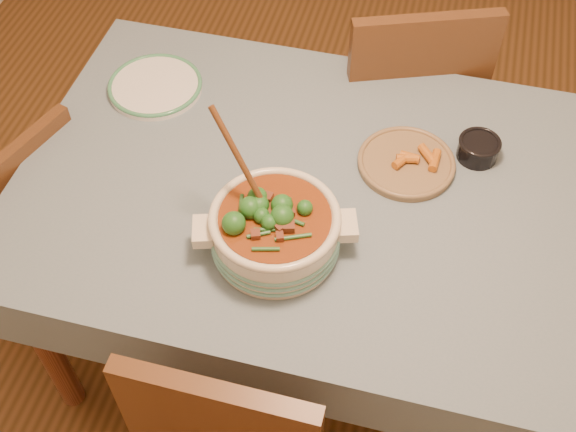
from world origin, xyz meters
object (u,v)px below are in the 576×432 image
object	(u,v)px
fried_plate	(406,162)
white_plate	(155,86)
condiment_bowl	(479,148)
dining_table	(332,211)
chair_far	(403,99)
chair_left	(25,213)
stew_casserole	(275,228)

from	to	relation	value
fried_plate	white_plate	bearing A→B (deg)	170.84
white_plate	fried_plate	xyz separation A→B (m)	(0.76, -0.12, 0.00)
condiment_bowl	fried_plate	bearing A→B (deg)	-155.32
dining_table	chair_far	world-z (taller)	chair_far
fried_plate	chair_far	world-z (taller)	chair_far
dining_table	white_plate	xyz separation A→B (m)	(-0.59, 0.25, 0.10)
dining_table	chair_far	bearing A→B (deg)	79.53
dining_table	white_plate	size ratio (longest dim) A/B	4.59
white_plate	chair_left	xyz separation A→B (m)	(-0.35, -0.33, -0.31)
fried_plate	chair_far	size ratio (longest dim) A/B	0.27
fried_plate	condiment_bowl	bearing A→B (deg)	24.68
dining_table	condiment_bowl	xyz separation A→B (m)	(0.35, 0.21, 0.13)
condiment_bowl	fried_plate	world-z (taller)	condiment_bowl
white_plate	chair_far	xyz separation A→B (m)	(0.71, 0.38, -0.23)
dining_table	fried_plate	xyz separation A→B (m)	(0.17, 0.13, 0.11)
fried_plate	chair_left	world-z (taller)	chair_left
stew_casserole	chair_far	world-z (taller)	stew_casserole
chair_left	white_plate	bearing A→B (deg)	150.06
stew_casserole	condiment_bowl	distance (m)	0.63
stew_casserole	condiment_bowl	xyz separation A→B (m)	(0.45, 0.43, -0.04)
chair_far	chair_left	distance (m)	1.28
fried_plate	chair_left	xyz separation A→B (m)	(-1.12, -0.20, -0.32)
white_plate	condiment_bowl	bearing A→B (deg)	-2.42
dining_table	fried_plate	size ratio (longest dim) A/B	6.39
white_plate	stew_casserole	bearing A→B (deg)	-43.77
condiment_bowl	chair_far	world-z (taller)	chair_far
dining_table	condiment_bowl	bearing A→B (deg)	31.01
fried_plate	chair_far	xyz separation A→B (m)	(-0.06, 0.50, -0.23)
chair_far	chair_left	size ratio (longest dim) A/B	1.19
white_plate	condiment_bowl	world-z (taller)	condiment_bowl
stew_casserole	chair_far	xyz separation A→B (m)	(0.22, 0.85, -0.29)
white_plate	chair_left	bearing A→B (deg)	-137.29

